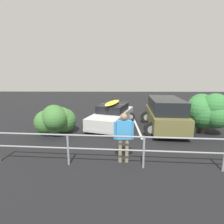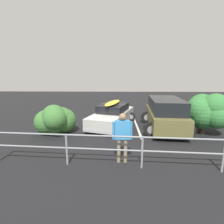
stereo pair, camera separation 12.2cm
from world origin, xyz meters
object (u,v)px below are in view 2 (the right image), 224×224
at_px(person_bystander, 122,133).
at_px(bush_near_right, 206,111).
at_px(sedan_car, 112,115).
at_px(bush_near_left, 56,120).
at_px(suv_car, 165,114).

bearing_deg(person_bystander, bush_near_right, -143.76).
height_order(sedan_car, bush_near_left, bush_near_left).
bearing_deg(sedan_car, bush_near_right, 163.28).
xyz_separation_m(person_bystander, bush_near_right, (-4.47, -3.28, 0.14)).
distance_m(bush_near_left, bush_near_right, 7.83).
bearing_deg(suv_car, person_bystander, 57.17).
relative_size(suv_car, bush_near_left, 2.23).
distance_m(sedan_car, suv_car, 3.13).
xyz_separation_m(sedan_car, suv_car, (-3.00, 0.82, 0.29)).
relative_size(sedan_car, bush_near_left, 2.32).
height_order(sedan_car, bush_near_right, bush_near_right).
distance_m(suv_car, person_bystander, 4.69).
bearing_deg(person_bystander, bush_near_left, -40.78).
xyz_separation_m(person_bystander, bush_near_left, (3.33, -2.88, -0.27)).
bearing_deg(suv_car, bush_near_left, 10.28).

